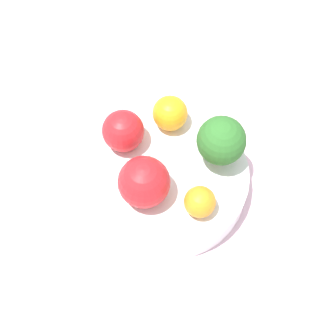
% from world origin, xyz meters
% --- Properties ---
extents(ground_plane, '(6.00, 6.00, 0.00)m').
position_xyz_m(ground_plane, '(0.00, 0.00, 0.00)').
color(ground_plane, gray).
extents(table_surface, '(1.20, 1.20, 0.02)m').
position_xyz_m(table_surface, '(0.00, 0.00, 0.01)').
color(table_surface, silver).
rests_on(table_surface, ground_plane).
extents(bowl, '(0.21, 0.21, 0.04)m').
position_xyz_m(bowl, '(0.00, 0.00, 0.04)').
color(bowl, white).
rests_on(bowl, table_surface).
extents(broccoli, '(0.06, 0.06, 0.07)m').
position_xyz_m(broccoli, '(0.07, 0.00, 0.10)').
color(broccoli, '#8CB76B').
rests_on(broccoli, bowl).
extents(apple_red, '(0.05, 0.05, 0.05)m').
position_xyz_m(apple_red, '(-0.04, 0.06, 0.09)').
color(apple_red, red).
rests_on(apple_red, bowl).
extents(apple_green, '(0.06, 0.06, 0.06)m').
position_xyz_m(apple_green, '(-0.04, -0.02, 0.09)').
color(apple_green, red).
rests_on(apple_green, bowl).
extents(orange_front, '(0.04, 0.04, 0.04)m').
position_xyz_m(orange_front, '(0.02, -0.06, 0.08)').
color(orange_front, orange).
rests_on(orange_front, bowl).
extents(orange_back, '(0.05, 0.05, 0.05)m').
position_xyz_m(orange_back, '(0.02, 0.07, 0.08)').
color(orange_back, orange).
rests_on(orange_back, bowl).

